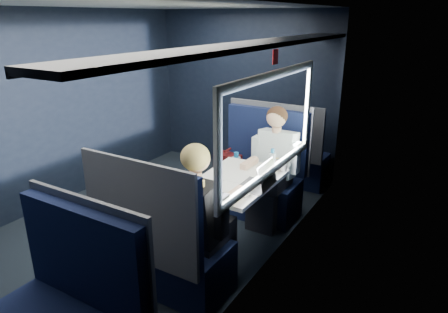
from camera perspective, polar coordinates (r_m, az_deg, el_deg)
The scene contains 12 objects.
ground at distance 4.63m, azimuth -9.74°, elevation -9.29°, with size 2.80×4.20×0.01m, color black.
room_shell at distance 4.12m, azimuth -10.66°, elevation 9.01°, with size 3.00×4.40×2.40m.
table at distance 3.80m, azimuth 1.72°, elevation -4.42°, with size 0.62×1.00×0.74m.
seat_bay_near at distance 4.69m, azimuth 4.78°, elevation -2.93°, with size 1.05×0.62×1.26m.
seat_bay_far at distance 3.37m, azimuth -8.58°, elevation -12.80°, with size 1.04×0.62×1.26m.
seat_row_front at distance 5.49m, azimuth 9.18°, elevation 0.12°, with size 1.04×0.51×1.16m.
man at distance 4.34m, azimuth 7.01°, elevation -0.70°, with size 0.53×0.56×1.32m.
woman at distance 3.20m, azimuth -3.44°, elevation -8.00°, with size 0.53×0.56×1.32m.
papers at distance 3.87m, azimuth 1.79°, elevation -2.67°, with size 0.60×0.86×0.01m, color white.
laptop at distance 3.58m, azimuth 5.23°, elevation -3.49°, with size 0.27×0.35×0.25m.
bottle_small at distance 3.99m, azimuth 6.90°, elevation -0.63°, with size 0.07×0.07×0.23m.
cup at distance 4.01m, azimuth 8.49°, elevation -1.44°, with size 0.07×0.07×0.09m, color white.
Camera 1 is at (2.71, -3.04, 2.20)m, focal length 32.00 mm.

